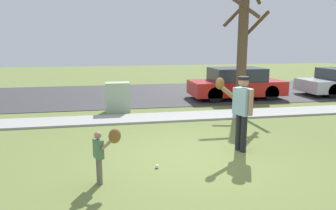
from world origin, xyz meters
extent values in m
plane|color=olive|center=(0.00, 3.50, 0.00)|extent=(48.00, 48.00, 0.00)
cube|color=#A3A39E|center=(0.00, 3.60, 0.03)|extent=(36.00, 1.20, 0.06)
cube|color=#38383A|center=(0.00, 8.60, 0.01)|extent=(36.00, 6.80, 0.02)
cylinder|color=black|center=(1.11, 0.06, 0.42)|extent=(0.13, 0.13, 0.85)
cylinder|color=black|center=(1.05, 0.22, 0.42)|extent=(0.13, 0.13, 0.85)
cube|color=#8CADC6|center=(1.08, 0.14, 1.15)|extent=(0.35, 0.46, 0.60)
sphere|color=#A87A5B|center=(1.08, 0.14, 1.58)|extent=(0.23, 0.23, 0.23)
cylinder|color=black|center=(1.08, 0.14, 1.66)|extent=(0.24, 0.24, 0.07)
cylinder|color=#A87A5B|center=(1.16, -0.10, 1.16)|extent=(0.10, 0.10, 0.56)
cylinder|color=#A87A5B|center=(0.75, 0.29, 1.36)|extent=(0.52, 0.27, 0.40)
ellipsoid|color=brown|center=(0.57, 0.22, 1.55)|extent=(0.25, 0.21, 0.26)
cylinder|color=#6B6656|center=(-2.05, -0.96, 0.24)|extent=(0.07, 0.07, 0.47)
cylinder|color=#6B6656|center=(-2.02, -1.04, 0.24)|extent=(0.07, 0.07, 0.47)
cube|color=#4C7251|center=(-2.04, -1.00, 0.64)|extent=(0.20, 0.26, 0.33)
sphere|color=#A87A5B|center=(-2.04, -1.00, 0.88)|extent=(0.13, 0.13, 0.13)
cylinder|color=#A87A5B|center=(-2.09, -0.87, 0.65)|extent=(0.05, 0.05, 0.31)
cylinder|color=#A87A5B|center=(-1.86, -1.08, 0.76)|extent=(0.29, 0.15, 0.22)
ellipsoid|color=brown|center=(-1.75, -1.05, 0.86)|extent=(0.25, 0.21, 0.26)
sphere|color=white|center=(-0.95, -0.51, 0.04)|extent=(0.07, 0.07, 0.07)
cube|color=#9EB293|center=(-1.50, 4.84, 0.53)|extent=(0.84, 0.56, 1.05)
cylinder|color=brown|center=(3.16, 5.00, 2.33)|extent=(0.37, 0.37, 4.67)
cylinder|color=brown|center=(3.70, 5.17, 3.03)|extent=(0.53, 1.36, 1.02)
cylinder|color=brown|center=(2.94, 5.39, 3.41)|extent=(1.05, 0.69, 0.85)
cylinder|color=brown|center=(2.75, 4.52, 3.78)|extent=(1.26, 1.11, 1.14)
cube|color=red|center=(3.66, 6.58, 0.50)|extent=(4.00, 1.75, 0.60)
cube|color=#2D333D|center=(3.66, 6.58, 1.07)|extent=(2.20, 1.61, 0.55)
cylinder|color=black|center=(4.90, 7.35, 0.34)|extent=(0.64, 0.22, 0.64)
cylinder|color=black|center=(4.90, 5.82, 0.34)|extent=(0.64, 0.22, 0.64)
cylinder|color=black|center=(2.42, 7.35, 0.34)|extent=(0.64, 0.22, 0.64)
cylinder|color=black|center=(2.42, 5.82, 0.34)|extent=(0.64, 0.22, 0.64)
cylinder|color=black|center=(7.85, 7.39, 0.34)|extent=(0.64, 0.22, 0.64)
cylinder|color=black|center=(7.85, 5.81, 0.34)|extent=(0.64, 0.22, 0.64)
camera|label=1|loc=(-1.85, -6.34, 2.43)|focal=34.03mm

